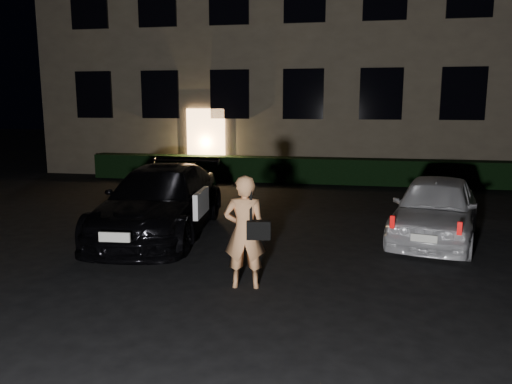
# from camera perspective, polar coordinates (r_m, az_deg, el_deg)

# --- Properties ---
(ground) EXTENTS (80.00, 80.00, 0.00)m
(ground) POSITION_cam_1_polar(r_m,az_deg,el_deg) (7.24, -3.41, -11.82)
(ground) COLOR black
(ground) RESTS_ON ground
(building) EXTENTS (20.00, 8.11, 12.00)m
(building) POSITION_cam_1_polar(r_m,az_deg,el_deg) (21.81, 6.62, 18.78)
(building) COLOR brown
(building) RESTS_ON ground
(hedge) EXTENTS (15.00, 0.70, 0.85)m
(hedge) POSITION_cam_1_polar(r_m,az_deg,el_deg) (17.24, 5.14, 2.51)
(hedge) COLOR black
(hedge) RESTS_ON ground
(sedan) EXTENTS (2.38, 5.01, 1.40)m
(sedan) POSITION_cam_1_polar(r_m,az_deg,el_deg) (10.52, -10.83, -1.03)
(sedan) COLOR black
(sedan) RESTS_ON ground
(hatch) EXTENTS (2.38, 4.02, 1.28)m
(hatch) POSITION_cam_1_polar(r_m,az_deg,el_deg) (10.55, 19.80, -1.75)
(hatch) COLOR silver
(hatch) RESTS_ON ground
(man) EXTENTS (0.74, 0.49, 1.69)m
(man) POSITION_cam_1_polar(r_m,az_deg,el_deg) (7.32, -1.26, -4.57)
(man) COLOR tan
(man) RESTS_ON ground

